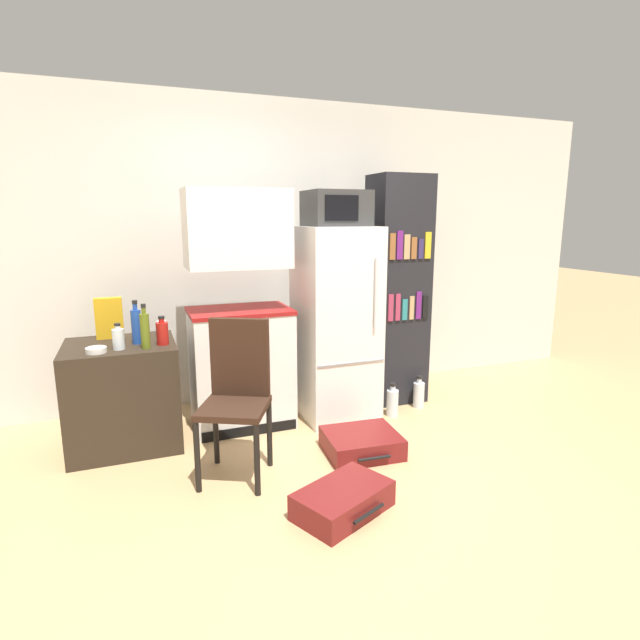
# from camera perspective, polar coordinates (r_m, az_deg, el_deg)

# --- Properties ---
(ground_plane) EXTENTS (24.00, 24.00, 0.00)m
(ground_plane) POSITION_cam_1_polar(r_m,az_deg,el_deg) (3.14, 4.73, -19.70)
(ground_plane) COLOR tan
(wall_back) EXTENTS (6.40, 0.10, 2.63)m
(wall_back) POSITION_cam_1_polar(r_m,az_deg,el_deg) (4.63, -3.49, 7.80)
(wall_back) COLOR silver
(wall_back) RESTS_ON ground_plane
(side_table) EXTENTS (0.75, 0.65, 0.76)m
(side_table) POSITION_cam_1_polar(r_m,az_deg,el_deg) (3.89, -21.56, -7.94)
(side_table) COLOR #2D2319
(side_table) RESTS_ON ground_plane
(kitchen_hutch) EXTENTS (0.77, 0.53, 1.83)m
(kitchen_hutch) POSITION_cam_1_polar(r_m,az_deg,el_deg) (3.91, -9.15, -0.14)
(kitchen_hutch) COLOR white
(kitchen_hutch) RESTS_ON ground_plane
(refrigerator) EXTENTS (0.58, 0.67, 1.56)m
(refrigerator) POSITION_cam_1_polar(r_m,az_deg,el_deg) (4.08, 1.75, -0.36)
(refrigerator) COLOR white
(refrigerator) RESTS_ON ground_plane
(microwave) EXTENTS (0.46, 0.43, 0.27)m
(microwave) POSITION_cam_1_polar(r_m,az_deg,el_deg) (3.98, 1.84, 12.63)
(microwave) COLOR #333333
(microwave) RESTS_ON refrigerator
(bookshelf) EXTENTS (0.48, 0.39, 1.98)m
(bookshelf) POSITION_cam_1_polar(r_m,az_deg,el_deg) (4.44, 8.82, 3.28)
(bookshelf) COLOR black
(bookshelf) RESTS_ON ground_plane
(bottle_blue_soda) EXTENTS (0.07, 0.07, 0.31)m
(bottle_blue_soda) POSITION_cam_1_polar(r_m,az_deg,el_deg) (3.72, -20.25, -0.60)
(bottle_blue_soda) COLOR #1E47A3
(bottle_blue_soda) RESTS_ON side_table
(bottle_olive_oil) EXTENTS (0.06, 0.06, 0.31)m
(bottle_olive_oil) POSITION_cam_1_polar(r_m,az_deg,el_deg) (3.56, -19.37, -1.07)
(bottle_olive_oil) COLOR #566619
(bottle_olive_oil) RESTS_ON side_table
(bottle_milk_white) EXTENTS (0.07, 0.07, 0.16)m
(bottle_milk_white) POSITION_cam_1_polar(r_m,az_deg,el_deg) (3.85, -17.65, -0.96)
(bottle_milk_white) COLOR white
(bottle_milk_white) RESTS_ON side_table
(bottle_ketchup_red) EXTENTS (0.08, 0.08, 0.20)m
(bottle_ketchup_red) POSITION_cam_1_polar(r_m,az_deg,el_deg) (3.64, -17.58, -1.39)
(bottle_ketchup_red) COLOR #AD1914
(bottle_ketchup_red) RESTS_ON side_table
(bottle_clear_short) EXTENTS (0.08, 0.08, 0.18)m
(bottle_clear_short) POSITION_cam_1_polar(r_m,az_deg,el_deg) (3.61, -22.05, -1.97)
(bottle_clear_short) COLOR silver
(bottle_clear_short) RESTS_ON side_table
(bowl) EXTENTS (0.13, 0.13, 0.04)m
(bowl) POSITION_cam_1_polar(r_m,az_deg,el_deg) (3.59, -24.22, -3.15)
(bowl) COLOR silver
(bowl) RESTS_ON side_table
(cereal_box) EXTENTS (0.19, 0.07, 0.30)m
(cereal_box) POSITION_cam_1_polar(r_m,az_deg,el_deg) (3.96, -22.96, 0.20)
(cereal_box) COLOR gold
(cereal_box) RESTS_ON side_table
(chair) EXTENTS (0.54, 0.54, 1.00)m
(chair) POSITION_cam_1_polar(r_m,az_deg,el_deg) (3.22, -9.44, -7.39)
(chair) COLOR black
(chair) RESTS_ON ground_plane
(suitcase_large_flat) EXTENTS (0.63, 0.53, 0.15)m
(suitcase_large_flat) POSITION_cam_1_polar(r_m,az_deg,el_deg) (2.97, 2.65, -19.88)
(suitcase_large_flat) COLOR maroon
(suitcase_large_flat) RESTS_ON ground_plane
(suitcase_small_flat) EXTENTS (0.54, 0.49, 0.15)m
(suitcase_small_flat) POSITION_cam_1_polar(r_m,az_deg,el_deg) (3.62, 4.77, -13.84)
(suitcase_small_flat) COLOR maroon
(suitcase_small_flat) RESTS_ON ground_plane
(water_bottle_front) EXTENTS (0.09, 0.09, 0.28)m
(water_bottle_front) POSITION_cam_1_polar(r_m,az_deg,el_deg) (4.47, 11.22, -8.29)
(water_bottle_front) COLOR silver
(water_bottle_front) RESTS_ON ground_plane
(water_bottle_middle) EXTENTS (0.10, 0.10, 0.28)m
(water_bottle_middle) POSITION_cam_1_polar(r_m,az_deg,el_deg) (4.25, 8.28, -9.26)
(water_bottle_middle) COLOR silver
(water_bottle_middle) RESTS_ON ground_plane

